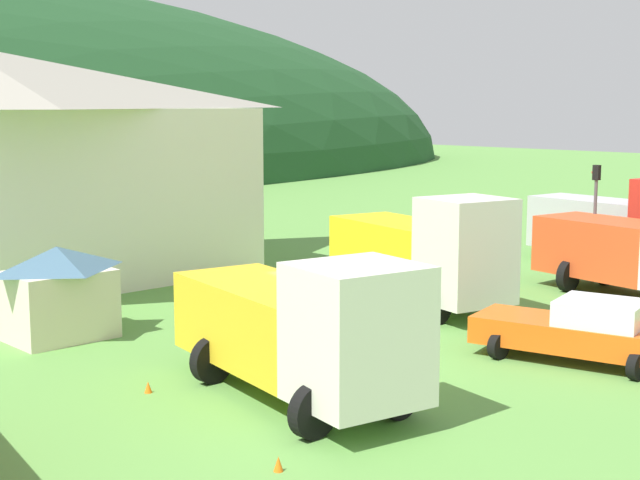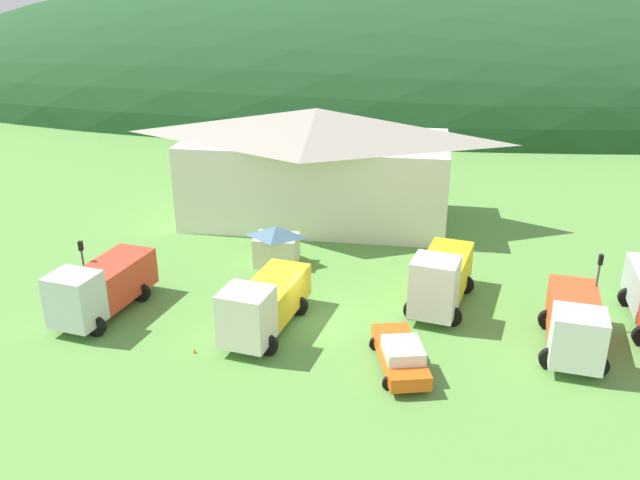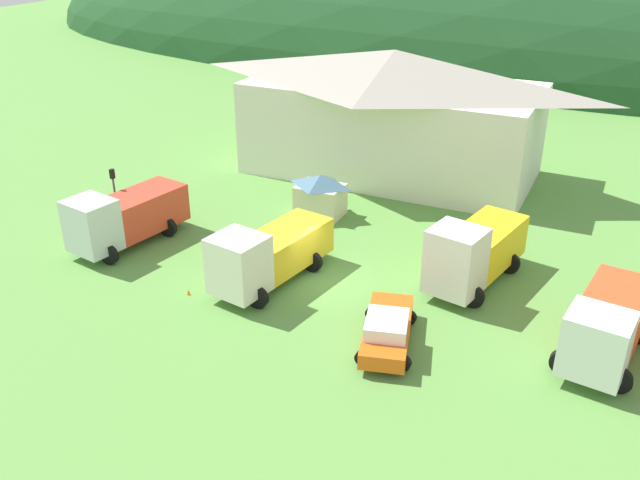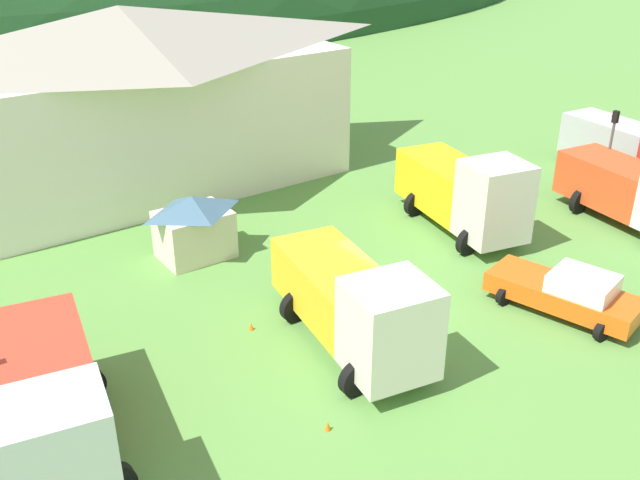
{
  "view_description": "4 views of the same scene",
  "coord_description": "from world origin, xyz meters",
  "px_view_note": "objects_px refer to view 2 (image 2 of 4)",
  "views": [
    {
      "loc": [
        -15.69,
        -16.12,
        6.54
      ],
      "look_at": [
        3.48,
        4.36,
        2.4
      ],
      "focal_mm": 52.06,
      "sensor_mm": 36.0,
      "label": 1
    },
    {
      "loc": [
        5.24,
        -31.15,
        17.62
      ],
      "look_at": [
        -0.49,
        5.28,
        2.72
      ],
      "focal_mm": 36.87,
      "sensor_mm": 36.0,
      "label": 2
    },
    {
      "loc": [
        12.72,
        -27.19,
        17.06
      ],
      "look_at": [
        -0.65,
        0.96,
        1.77
      ],
      "focal_mm": 38.16,
      "sensor_mm": 36.0,
      "label": 3
    },
    {
      "loc": [
        -14.36,
        -16.36,
        13.24
      ],
      "look_at": [
        -0.6,
        3.14,
        1.55
      ],
      "focal_mm": 40.11,
      "sensor_mm": 36.0,
      "label": 4
    }
  ],
  "objects_px": {
    "tow_truck_silver": "(101,286)",
    "service_pickup_orange": "(400,354)",
    "heavy_rig_striped": "(263,304)",
    "traffic_light_west": "(84,266)",
    "depot_building": "(317,163)",
    "traffic_cone_near_pickup": "(195,353)",
    "traffic_cone_mid_row": "(239,304)",
    "play_shed_cream": "(276,245)",
    "traffic_light_east": "(596,284)",
    "heavy_rig_white": "(575,322)",
    "flatbed_truck_yellow": "(441,277)"
  },
  "relations": [
    {
      "from": "play_shed_cream",
      "to": "traffic_light_west",
      "type": "bearing_deg",
      "value": -142.93
    },
    {
      "from": "play_shed_cream",
      "to": "traffic_light_east",
      "type": "bearing_deg",
      "value": -17.41
    },
    {
      "from": "play_shed_cream",
      "to": "traffic_cone_mid_row",
      "type": "height_order",
      "value": "play_shed_cream"
    },
    {
      "from": "traffic_light_west",
      "to": "traffic_cone_near_pickup",
      "type": "xyz_separation_m",
      "value": [
        7.82,
        -4.24,
        -2.4
      ]
    },
    {
      "from": "depot_building",
      "to": "service_pickup_orange",
      "type": "relative_size",
      "value": 3.87
    },
    {
      "from": "depot_building",
      "to": "traffic_cone_mid_row",
      "type": "height_order",
      "value": "depot_building"
    },
    {
      "from": "heavy_rig_striped",
      "to": "traffic_cone_near_pickup",
      "type": "bearing_deg",
      "value": -38.6
    },
    {
      "from": "heavy_rig_striped",
      "to": "depot_building",
      "type": "bearing_deg",
      "value": -170.04
    },
    {
      "from": "depot_building",
      "to": "service_pickup_orange",
      "type": "height_order",
      "value": "depot_building"
    },
    {
      "from": "tow_truck_silver",
      "to": "service_pickup_orange",
      "type": "distance_m",
      "value": 16.87
    },
    {
      "from": "play_shed_cream",
      "to": "traffic_cone_mid_row",
      "type": "relative_size",
      "value": 5.65
    },
    {
      "from": "heavy_rig_white",
      "to": "traffic_cone_near_pickup",
      "type": "height_order",
      "value": "heavy_rig_white"
    },
    {
      "from": "traffic_cone_near_pickup",
      "to": "traffic_light_west",
      "type": "bearing_deg",
      "value": 151.54
    },
    {
      "from": "heavy_rig_striped",
      "to": "flatbed_truck_yellow",
      "type": "height_order",
      "value": "flatbed_truck_yellow"
    },
    {
      "from": "heavy_rig_white",
      "to": "traffic_light_east",
      "type": "height_order",
      "value": "traffic_light_east"
    },
    {
      "from": "traffic_cone_mid_row",
      "to": "flatbed_truck_yellow",
      "type": "bearing_deg",
      "value": 7.32
    },
    {
      "from": "traffic_light_west",
      "to": "depot_building",
      "type": "bearing_deg",
      "value": 56.41
    },
    {
      "from": "tow_truck_silver",
      "to": "service_pickup_orange",
      "type": "relative_size",
      "value": 1.33
    },
    {
      "from": "play_shed_cream",
      "to": "tow_truck_silver",
      "type": "xyz_separation_m",
      "value": [
        -8.04,
        -8.33,
        0.4
      ]
    },
    {
      "from": "tow_truck_silver",
      "to": "traffic_light_west",
      "type": "bearing_deg",
      "value": -117.07
    },
    {
      "from": "service_pickup_orange",
      "to": "traffic_cone_near_pickup",
      "type": "xyz_separation_m",
      "value": [
        -10.25,
        -0.13,
        -0.83
      ]
    },
    {
      "from": "heavy_rig_striped",
      "to": "traffic_light_west",
      "type": "distance_m",
      "value": 10.93
    },
    {
      "from": "depot_building",
      "to": "traffic_light_east",
      "type": "bearing_deg",
      "value": -40.67
    },
    {
      "from": "heavy_rig_striped",
      "to": "traffic_cone_near_pickup",
      "type": "distance_m",
      "value": 4.31
    },
    {
      "from": "traffic_light_west",
      "to": "traffic_cone_near_pickup",
      "type": "height_order",
      "value": "traffic_light_west"
    },
    {
      "from": "heavy_rig_white",
      "to": "traffic_cone_mid_row",
      "type": "height_order",
      "value": "heavy_rig_white"
    },
    {
      "from": "service_pickup_orange",
      "to": "traffic_light_east",
      "type": "xyz_separation_m",
      "value": [
        9.87,
        5.53,
        1.81
      ]
    },
    {
      "from": "traffic_cone_near_pickup",
      "to": "tow_truck_silver",
      "type": "bearing_deg",
      "value": 153.86
    },
    {
      "from": "depot_building",
      "to": "flatbed_truck_yellow",
      "type": "relative_size",
      "value": 2.87
    },
    {
      "from": "depot_building",
      "to": "heavy_rig_striped",
      "type": "distance_m",
      "value": 18.01
    },
    {
      "from": "depot_building",
      "to": "play_shed_cream",
      "type": "relative_size",
      "value": 7.12
    },
    {
      "from": "heavy_rig_white",
      "to": "traffic_light_east",
      "type": "xyz_separation_m",
      "value": [
        1.45,
        2.55,
        0.99
      ]
    },
    {
      "from": "depot_building",
      "to": "heavy_rig_striped",
      "type": "relative_size",
      "value": 2.77
    },
    {
      "from": "play_shed_cream",
      "to": "service_pickup_orange",
      "type": "relative_size",
      "value": 0.54
    },
    {
      "from": "depot_building",
      "to": "heavy_rig_striped",
      "type": "height_order",
      "value": "depot_building"
    },
    {
      "from": "traffic_cone_mid_row",
      "to": "depot_building",
      "type": "bearing_deg",
      "value": 81.85
    },
    {
      "from": "traffic_cone_near_pickup",
      "to": "traffic_cone_mid_row",
      "type": "relative_size",
      "value": 1.08
    },
    {
      "from": "heavy_rig_white",
      "to": "service_pickup_orange",
      "type": "xyz_separation_m",
      "value": [
        -8.43,
        -2.98,
        -0.83
      ]
    },
    {
      "from": "heavy_rig_striped",
      "to": "traffic_cone_mid_row",
      "type": "bearing_deg",
      "value": -133.1
    },
    {
      "from": "tow_truck_silver",
      "to": "traffic_cone_near_pickup",
      "type": "xyz_separation_m",
      "value": [
        6.33,
        -3.11,
        -1.74
      ]
    },
    {
      "from": "service_pickup_orange",
      "to": "heavy_rig_white",
      "type": "bearing_deg",
      "value": 94.84
    },
    {
      "from": "heavy_rig_striped",
      "to": "service_pickup_orange",
      "type": "height_order",
      "value": "heavy_rig_striped"
    },
    {
      "from": "traffic_light_east",
      "to": "service_pickup_orange",
      "type": "bearing_deg",
      "value": -150.75
    },
    {
      "from": "play_shed_cream",
      "to": "heavy_rig_white",
      "type": "bearing_deg",
      "value": -26.12
    },
    {
      "from": "flatbed_truck_yellow",
      "to": "service_pickup_orange",
      "type": "relative_size",
      "value": 1.35
    },
    {
      "from": "traffic_cone_near_pickup",
      "to": "traffic_cone_mid_row",
      "type": "height_order",
      "value": "traffic_cone_near_pickup"
    },
    {
      "from": "depot_building",
      "to": "traffic_cone_near_pickup",
      "type": "distance_m",
      "value": 21.11
    },
    {
      "from": "depot_building",
      "to": "play_shed_cream",
      "type": "xyz_separation_m",
      "value": [
        -1.23,
        -8.99,
        -3.08
      ]
    },
    {
      "from": "service_pickup_orange",
      "to": "traffic_cone_mid_row",
      "type": "distance_m",
      "value": 10.9
    },
    {
      "from": "depot_building",
      "to": "play_shed_cream",
      "type": "bearing_deg",
      "value": -97.77
    }
  ]
}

